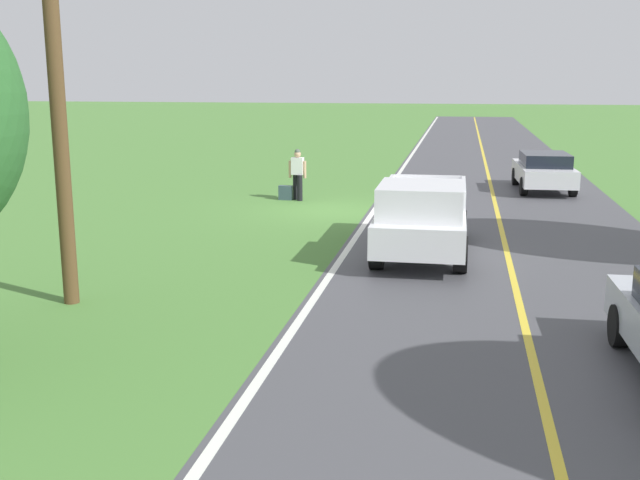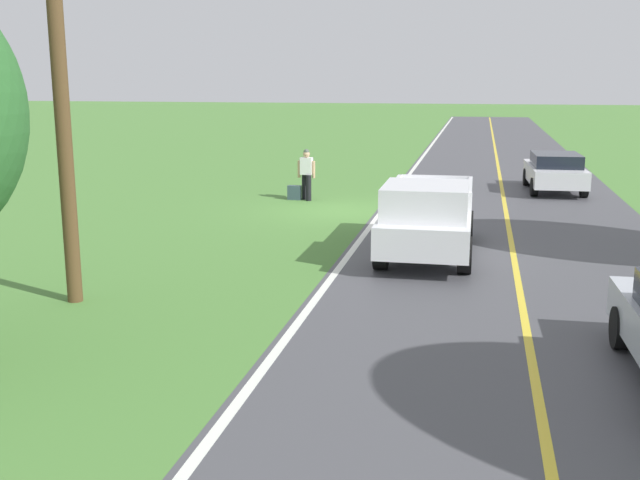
{
  "view_description": "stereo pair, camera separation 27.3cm",
  "coord_description": "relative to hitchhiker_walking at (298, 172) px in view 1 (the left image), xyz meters",
  "views": [
    {
      "loc": [
        -3.92,
        23.25,
        4.13
      ],
      "look_at": [
        -1.68,
        11.29,
        1.51
      ],
      "focal_mm": 42.55,
      "sensor_mm": 36.0,
      "label": 1
    },
    {
      "loc": [
        -4.18,
        23.2,
        4.13
      ],
      "look_at": [
        -1.68,
        11.29,
        1.51
      ],
      "focal_mm": 42.55,
      "sensor_mm": 36.0,
      "label": 2
    }
  ],
  "objects": [
    {
      "name": "lane_centre_line",
      "position": [
        -6.63,
        1.89,
        -0.98
      ],
      "size": [
        0.14,
        117.6,
        0.0
      ],
      "primitive_type": "cube",
      "color": "gold",
      "rests_on": "ground"
    },
    {
      "name": "road_surface",
      "position": [
        -6.63,
        1.89,
        -0.98
      ],
      "size": [
        8.0,
        120.0,
        0.0
      ],
      "primitive_type": "cube",
      "color": "#47474C",
      "rests_on": "ground"
    },
    {
      "name": "hitchhiker_walking",
      "position": [
        0.0,
        0.0,
        0.0
      ],
      "size": [
        0.62,
        0.52,
        1.75
      ],
      "color": "black",
      "rests_on": "ground"
    },
    {
      "name": "lane_edge_line",
      "position": [
        -2.81,
        1.89,
        -0.98
      ],
      "size": [
        0.16,
        117.6,
        0.0
      ],
      "primitive_type": "cube",
      "color": "silver",
      "rests_on": "ground"
    },
    {
      "name": "sedan_near_oncoming",
      "position": [
        -8.48,
        -3.83,
        -0.23
      ],
      "size": [
        2.06,
        4.47,
        1.41
      ],
      "color": "silver",
      "rests_on": "ground"
    },
    {
      "name": "pickup_truck_passing",
      "position": [
        -4.62,
        7.59,
        -0.01
      ],
      "size": [
        2.12,
        5.41,
        1.82
      ],
      "color": "silver",
      "rests_on": "ground"
    },
    {
      "name": "ground_plane",
      "position": [
        -1.55,
        1.89,
        -0.98
      ],
      "size": [
        200.0,
        200.0,
        0.0
      ],
      "primitive_type": "plane",
      "color": "#4C7F38"
    },
    {
      "name": "utility_pole_roadside",
      "position": [
        1.6,
        12.62,
        3.25
      ],
      "size": [
        0.28,
        0.28,
        8.45
      ],
      "primitive_type": "cylinder",
      "color": "brown",
      "rests_on": "ground"
    },
    {
      "name": "suitcase_carried",
      "position": [
        0.42,
        0.06,
        -0.73
      ],
      "size": [
        0.47,
        0.23,
        0.49
      ],
      "primitive_type": "cube",
      "rotation": [
        0.0,
        0.0,
        1.51
      ],
      "color": "#384C56",
      "rests_on": "ground"
    }
  ]
}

